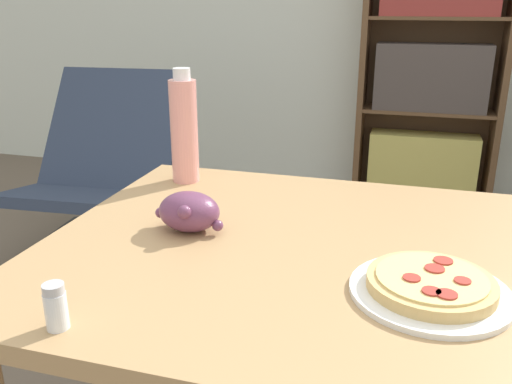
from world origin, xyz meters
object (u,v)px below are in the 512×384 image
at_px(salt_shaker, 56,307).
at_px(pizza_on_plate, 431,287).
at_px(grape_bunch, 189,211).
at_px(lounge_chair_near, 103,203).
at_px(bookshelf, 431,74).
at_px(drink_bottle, 184,129).

bearing_deg(salt_shaker, pizza_on_plate, 25.53).
relative_size(grape_bunch, salt_shaker, 2.17).
height_order(salt_shaker, lounge_chair_near, lounge_chair_near).
height_order(pizza_on_plate, lounge_chair_near, lounge_chair_near).
height_order(pizza_on_plate, bookshelf, bookshelf).
bearing_deg(drink_bottle, grape_bunch, -65.68).
xyz_separation_m(salt_shaker, lounge_chair_near, (-0.90, 1.55, -0.49)).
xyz_separation_m(grape_bunch, drink_bottle, (-0.14, 0.31, 0.10)).
relative_size(pizza_on_plate, bookshelf, 0.16).
xyz_separation_m(salt_shaker, bookshelf, (0.57, 2.87, 0.01)).
xyz_separation_m(grape_bunch, lounge_chair_near, (-0.95, 1.16, -0.49)).
height_order(drink_bottle, bookshelf, bookshelf).
xyz_separation_m(drink_bottle, salt_shaker, (0.09, -0.70, -0.10)).
distance_m(grape_bunch, lounge_chair_near, 1.58).
bearing_deg(salt_shaker, bookshelf, 78.86).
bearing_deg(grape_bunch, lounge_chair_near, 129.44).
xyz_separation_m(drink_bottle, bookshelf, (0.66, 2.17, -0.09)).
xyz_separation_m(pizza_on_plate, bookshelf, (0.04, 2.62, 0.03)).
relative_size(grape_bunch, bookshelf, 0.09).
bearing_deg(bookshelf, lounge_chair_near, -137.97).
bearing_deg(lounge_chair_near, bookshelf, 37.67).
bearing_deg(salt_shaker, drink_bottle, 97.67).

